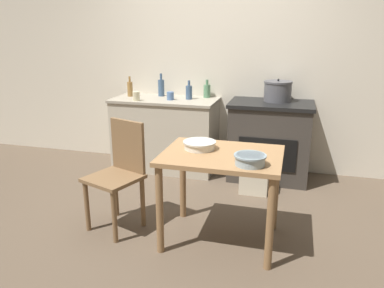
{
  "coord_description": "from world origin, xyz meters",
  "views": [
    {
      "loc": [
        0.95,
        -2.89,
        1.64
      ],
      "look_at": [
        0.0,
        0.52,
        0.56
      ],
      "focal_mm": 35.0,
      "sensor_mm": 36.0,
      "label": 1
    }
  ],
  "objects": [
    {
      "name": "counter_cabinet",
      "position": [
        -0.54,
        1.26,
        0.43
      ],
      "size": [
        1.24,
        0.62,
        0.87
      ],
      "color": "#B2A893",
      "rests_on": "ground_plane"
    },
    {
      "name": "stove",
      "position": [
        0.71,
        1.26,
        0.44
      ],
      "size": [
        0.91,
        0.61,
        0.88
      ],
      "color": "#38332D",
      "rests_on": "ground_plane"
    },
    {
      "name": "cup_center",
      "position": [
        -0.81,
        1.04,
        0.92
      ],
      "size": [
        0.08,
        0.08,
        0.1
      ],
      "primitive_type": "cylinder",
      "color": "beige",
      "rests_on": "counter_cabinet"
    },
    {
      "name": "bottle_left",
      "position": [
        -0.25,
        1.3,
        0.95
      ],
      "size": [
        0.08,
        0.08,
        0.22
      ],
      "color": "#3D5675",
      "rests_on": "counter_cabinet"
    },
    {
      "name": "chair",
      "position": [
        -0.43,
        -0.21,
        0.5
      ],
      "size": [
        0.51,
        0.51,
        0.92
      ],
      "rotation": [
        0.0,
        0.0,
        -0.35
      ],
      "color": "brown",
      "rests_on": "ground_plane"
    },
    {
      "name": "wall_back",
      "position": [
        0.0,
        1.58,
        1.27
      ],
      "size": [
        8.0,
        0.07,
        2.55
      ],
      "color": "beige",
      "rests_on": "ground_plane"
    },
    {
      "name": "bottle_center_left",
      "position": [
        -1.0,
        1.3,
        0.96
      ],
      "size": [
        0.07,
        0.07,
        0.24
      ],
      "color": "olive",
      "rests_on": "counter_cabinet"
    },
    {
      "name": "mixing_bowl_small",
      "position": [
        0.25,
        -0.15,
        0.78
      ],
      "size": [
        0.26,
        0.26,
        0.06
      ],
      "color": "silver",
      "rests_on": "work_table"
    },
    {
      "name": "cup_center_right",
      "position": [
        -0.45,
        1.2,
        0.91
      ],
      "size": [
        0.08,
        0.08,
        0.09
      ],
      "primitive_type": "cylinder",
      "color": "#4C6B99",
      "rests_on": "counter_cabinet"
    },
    {
      "name": "ground_plane",
      "position": [
        0.0,
        0.0,
        0.0
      ],
      "size": [
        14.0,
        14.0,
        0.0
      ],
      "primitive_type": "plane",
      "color": "brown"
    },
    {
      "name": "bottle_far_left",
      "position": [
        -0.08,
        1.47,
        0.95
      ],
      "size": [
        0.08,
        0.08,
        0.21
      ],
      "color": "#517F5B",
      "rests_on": "counter_cabinet"
    },
    {
      "name": "bottle_mid_left",
      "position": [
        -0.64,
        1.42,
        0.97
      ],
      "size": [
        0.08,
        0.08,
        0.28
      ],
      "color": "#3D5675",
      "rests_on": "counter_cabinet"
    },
    {
      "name": "work_table",
      "position": [
        0.44,
        -0.22,
        0.62
      ],
      "size": [
        0.91,
        0.7,
        0.74
      ],
      "color": "#997047",
      "rests_on": "ground_plane"
    },
    {
      "name": "stock_pot",
      "position": [
        0.76,
        1.34,
        1.0
      ],
      "size": [
        0.31,
        0.31,
        0.25
      ],
      "color": "#4C4C51",
      "rests_on": "stove"
    },
    {
      "name": "flour_sack",
      "position": [
        0.6,
        0.79,
        0.17
      ],
      "size": [
        0.29,
        0.2,
        0.34
      ],
      "primitive_type": "cube",
      "color": "beige",
      "rests_on": "ground_plane"
    },
    {
      "name": "mixing_bowl_large",
      "position": [
        0.68,
        -0.42,
        0.78
      ],
      "size": [
        0.23,
        0.23,
        0.08
      ],
      "color": "#93A8B2",
      "rests_on": "work_table"
    }
  ]
}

